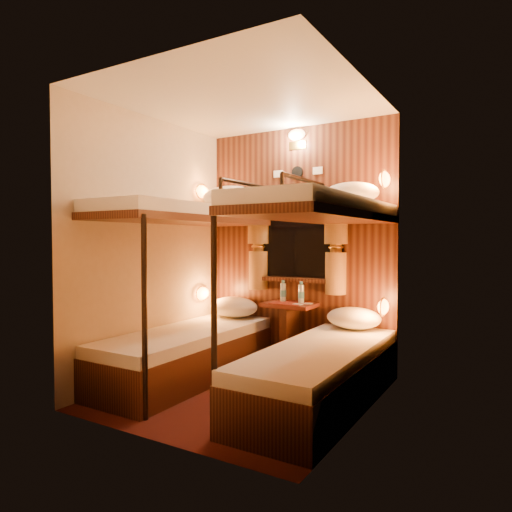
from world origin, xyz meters
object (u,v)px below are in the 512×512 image
Objects in this scene: bunk_left at (188,318)px; table at (290,327)px; bunk_right at (320,333)px; bottle_right at (301,294)px; bottle_left at (283,292)px.

bunk_left is 2.90× the size of table.
table is (-0.65, 0.78, -0.14)m from bunk_right.
bunk_right is (1.30, 0.00, 0.00)m from bunk_left.
table is 0.35m from bottle_right.
bottle_left is at bearing 131.91° from bunk_right.
bottle_left is 0.21m from bottle_right.
bunk_right is 1.02m from table.
bottle_right is (0.11, 0.03, 0.33)m from table.
bunk_left is at bearing 180.00° from bunk_right.
bunk_right reaches higher than bottle_left.
bunk_right reaches higher than table.
table is at bearing 50.33° from bunk_left.
bottle_right is at bearing 46.93° from bunk_left.
bottle_left reaches higher than bottle_right.
bunk_left is at bearing -129.67° from table.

